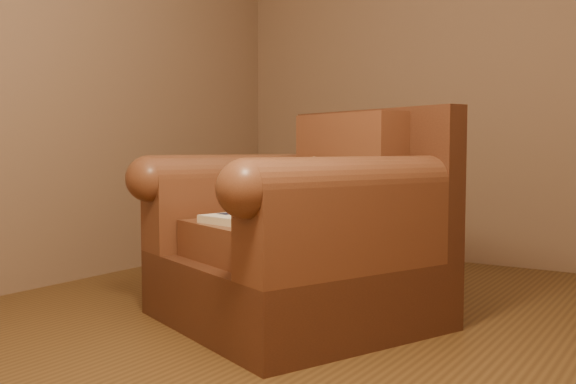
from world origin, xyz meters
The scene contains 4 objects.
floor centered at (0.00, 0.00, 0.00)m, with size 4.00×4.00×0.00m, color brown.
armchair centered at (-0.35, 0.07, 0.39)m, with size 1.43×1.40×1.00m.
teddy_bear centered at (-0.34, 0.17, 0.59)m, with size 0.22×0.25×0.30m.
guidebook centered at (-0.43, -0.22, 0.50)m, with size 0.50×0.36×0.04m.
Camera 1 is at (1.23, -2.47, 0.82)m, focal length 40.00 mm.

